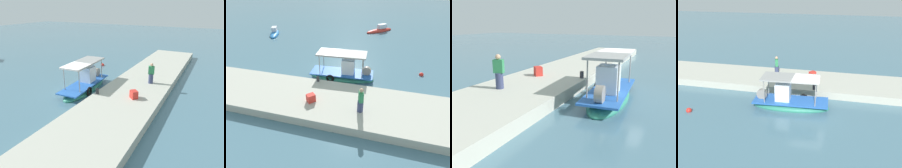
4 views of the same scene
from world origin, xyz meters
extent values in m
plane|color=slate|center=(0.00, 0.00, 0.00)|extent=(120.00, 120.00, 0.00)
cube|color=#B8B6A7|center=(0.00, -4.73, 0.32)|extent=(36.00, 4.92, 0.64)
ellipsoid|color=#2E876D|center=(1.44, -0.36, 0.07)|extent=(6.03, 2.18, 0.83)
cube|color=blue|center=(1.44, -0.36, 0.53)|extent=(5.79, 2.16, 0.10)
cube|color=white|center=(2.04, -0.32, 1.20)|extent=(1.16, 1.07, 1.44)
cylinder|color=gray|center=(3.30, 0.45, 1.42)|extent=(0.07, 0.07, 1.87)
cylinder|color=gray|center=(3.38, -0.94, 1.42)|extent=(0.07, 0.07, 1.87)
cylinder|color=gray|center=(-0.49, 0.23, 1.42)|extent=(0.07, 0.07, 1.87)
cylinder|color=gray|center=(-0.41, -1.16, 1.42)|extent=(0.07, 0.07, 1.87)
cube|color=#9D9D9A|center=(1.44, -0.36, 2.42)|extent=(4.39, 2.04, 0.12)
torus|color=black|center=(0.61, -1.36, 0.33)|extent=(0.75, 0.22, 0.74)
cylinder|color=gray|center=(3.69, -0.22, 0.93)|extent=(0.82, 0.40, 0.80)
cylinder|color=#353E62|center=(3.96, -5.48, 1.05)|extent=(0.49, 0.49, 0.82)
cube|color=#2F8650|center=(3.96, -5.48, 1.80)|extent=(0.41, 0.56, 0.68)
sphere|color=tan|center=(3.96, -5.48, 2.28)|extent=(0.27, 0.27, 0.27)
cylinder|color=#2D2D33|center=(-0.07, -2.54, 0.85)|extent=(0.24, 0.24, 0.42)
cube|color=red|center=(0.44, -5.32, 0.93)|extent=(0.71, 0.71, 0.58)
camera|label=1|loc=(-12.26, -10.11, 6.97)|focal=32.85mm
camera|label=2|loc=(5.01, -14.95, 8.58)|focal=29.46mm
camera|label=3|loc=(13.50, 2.73, 3.98)|focal=39.18mm
camera|label=4|loc=(-2.04, 15.50, 8.84)|focal=37.95mm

